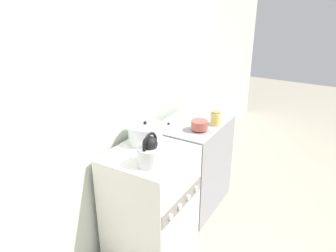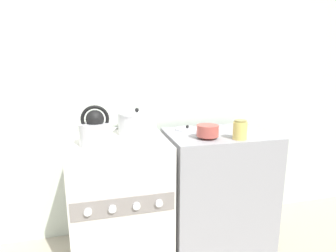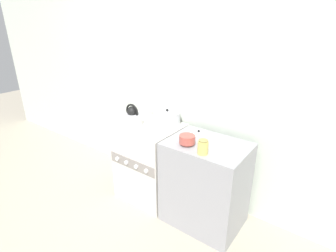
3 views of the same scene
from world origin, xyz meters
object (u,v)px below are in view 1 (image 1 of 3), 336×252
(cooking_pot, at_px, (145,133))
(storage_jar, at_px, (216,118))
(kettle, at_px, (150,153))
(enamel_bowl, at_px, (199,125))
(loose_pot_lid, at_px, (168,125))
(stove, at_px, (150,201))

(cooking_pot, distance_m, storage_jar, 0.69)
(kettle, xyz_separation_m, enamel_bowl, (0.69, -0.04, -0.03))
(cooking_pot, bearing_deg, loose_pot_lid, 1.45)
(kettle, bearing_deg, cooking_pot, 39.76)
(stove, height_order, enamel_bowl, enamel_bowl)
(cooking_pot, height_order, storage_jar, cooking_pot)
(loose_pot_lid, bearing_deg, storage_jar, -55.19)
(cooking_pot, height_order, enamel_bowl, cooking_pot)
(storage_jar, bearing_deg, loose_pot_lid, 124.81)
(cooking_pot, bearing_deg, kettle, -140.24)
(storage_jar, xyz_separation_m, loose_pot_lid, (-0.24, 0.34, -0.05))
(enamel_bowl, xyz_separation_m, loose_pot_lid, (-0.04, 0.28, -0.04))
(stove, bearing_deg, kettle, -143.21)
(cooking_pot, height_order, loose_pot_lid, cooking_pot)
(stove, distance_m, kettle, 0.54)
(stove, distance_m, cooking_pot, 0.53)
(cooking_pot, bearing_deg, enamel_bowl, -32.68)
(kettle, height_order, storage_jar, kettle)
(cooking_pot, relative_size, enamel_bowl, 1.94)
(kettle, height_order, cooking_pot, kettle)
(stove, xyz_separation_m, cooking_pot, (0.14, 0.13, 0.50))
(cooking_pot, relative_size, storage_jar, 2.21)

